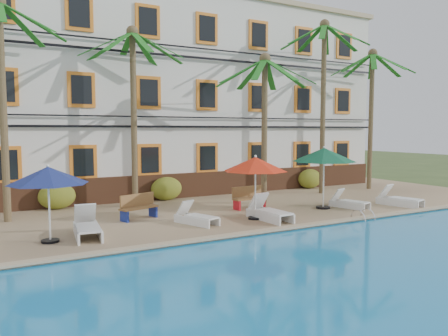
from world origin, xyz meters
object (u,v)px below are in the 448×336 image
pool_ladder (363,219)px  palm_d (323,84)px  lounger_b (87,227)px  palm_c (265,106)px  palm_a (2,77)px  umbrella_red (255,165)px  lounger_d (269,212)px  lounger_f (399,199)px  lounger_e (349,202)px  palm_e (371,99)px  bench_right (249,197)px  palm_b (133,91)px  bench_left (138,206)px  lounger_c (196,217)px  umbrella_green (324,155)px  umbrella_blue (48,176)px

pool_ladder → palm_d: bearing=61.6°
lounger_b → palm_c: bearing=16.6°
palm_a → umbrella_red: palm_a is taller
lounger_d → lounger_f: 6.73m
lounger_b → lounger_e: size_ratio=1.19×
palm_e → lounger_e: size_ratio=4.42×
palm_a → bench_right: size_ratio=5.21×
lounger_f → palm_b: bearing=152.7°
palm_d → pool_ladder: 8.74m
umbrella_red → bench_left: 4.62m
lounger_b → lounger_c: 3.73m
bench_left → lounger_b: bearing=-140.0°
palm_a → umbrella_green: size_ratio=3.03×
lounger_f → bench_left: bearing=166.0°
palm_d → bench_left: bearing=-170.2°
palm_b → lounger_b: (-2.91, -4.39, -4.61)m
lounger_e → palm_d: bearing=63.8°
palm_c → palm_e: (7.97, 1.25, 0.64)m
lounger_c → palm_b: bearing=100.6°
palm_c → umbrella_green: (1.46, -2.27, -2.12)m
palm_c → palm_e: bearing=8.9°
palm_d → lounger_d: palm_d is taller
palm_a → bench_left: palm_a is taller
umbrella_red → lounger_d: umbrella_red is taller
palm_c → lounger_d: (-1.87, -3.09, -4.05)m
lounger_b → lounger_f: (13.09, -0.86, -0.02)m
palm_d → pool_ladder: bearing=-118.4°
palm_b → lounger_f: 12.36m
palm_b → umbrella_blue: palm_b is taller
palm_b → bench_right: bearing=-33.0°
umbrella_green → lounger_e: bearing=-19.7°
umbrella_green → bench_left: (-7.50, 1.66, -1.78)m
palm_d → bench_right: 7.93m
palm_d → lounger_f: (0.41, -4.52, -5.35)m
lounger_c → lounger_b: bearing=-179.4°
palm_d → umbrella_green: size_ratio=3.37×
palm_d → lounger_e: palm_d is taller
palm_b → pool_ladder: palm_b is taller
lounger_c → bench_right: size_ratio=1.17×
palm_a → palm_b: 5.01m
lounger_b → palm_d: bearing=16.1°
palm_c → palm_d: palm_d is taller
palm_a → lounger_c: (5.77, -3.66, -4.87)m
umbrella_green → bench_left: size_ratio=1.67×
lounger_f → umbrella_blue: bearing=177.2°
palm_c → bench_left: 7.21m
palm_c → bench_right: (-1.26, -0.71, -3.89)m
umbrella_red → lounger_b: (-6.01, 0.27, -1.72)m
umbrella_red → palm_e: bearing=21.3°
umbrella_green → lounger_f: size_ratio=1.31×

